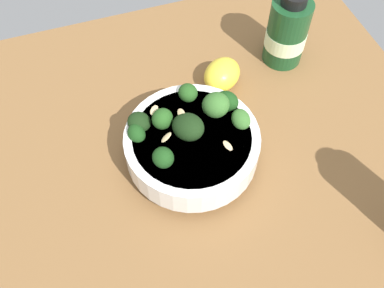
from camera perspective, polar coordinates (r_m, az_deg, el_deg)
ground_plane at (r=69.06cm, az=3.97°, el=-1.17°), size 69.57×69.57×4.59cm
bowl_of_broccoli at (r=62.32cm, az=-0.05°, el=0.28°), size 19.29×19.29×10.26cm
lemon_wedge at (r=72.89cm, az=3.95°, el=9.07°), size 8.56×8.86×4.91cm
bottle_short at (r=76.59cm, az=12.33°, el=14.15°), size 6.92×6.92×13.45cm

